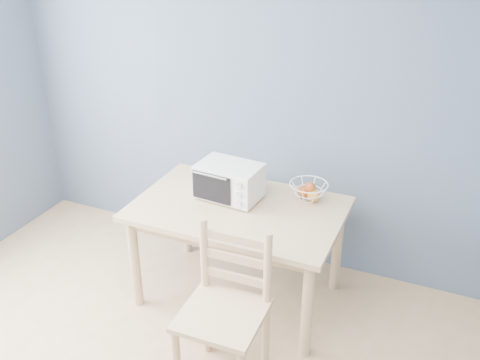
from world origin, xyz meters
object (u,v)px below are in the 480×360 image
at_px(dining_table, 238,219).
at_px(dining_chair, 225,313).
at_px(toaster_oven, 227,180).
at_px(fruit_basket, 309,191).

height_order(dining_table, dining_chair, dining_chair).
distance_m(dining_table, toaster_oven, 0.28).
bearing_deg(dining_chair, toaster_oven, 112.32).
bearing_deg(dining_table, toaster_oven, 143.57).
xyz_separation_m(dining_table, toaster_oven, (-0.12, 0.09, 0.23)).
height_order(toaster_oven, fruit_basket, toaster_oven).
relative_size(dining_table, fruit_basket, 4.89).
relative_size(toaster_oven, dining_chair, 0.46).
bearing_deg(dining_chair, fruit_basket, 79.18).
height_order(fruit_basket, dining_chair, dining_chair).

